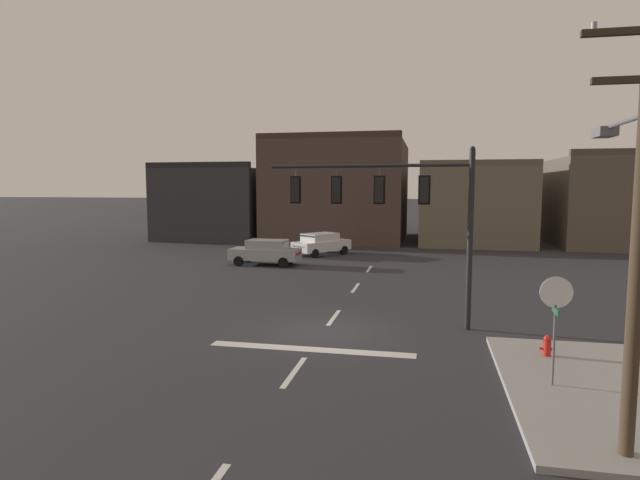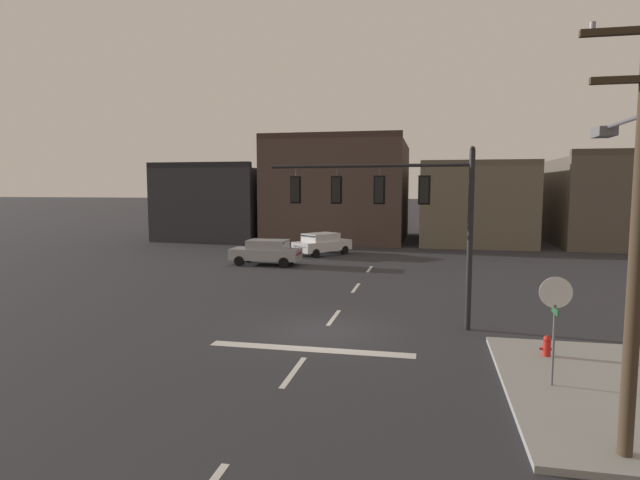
% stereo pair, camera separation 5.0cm
% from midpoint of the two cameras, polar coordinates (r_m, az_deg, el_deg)
% --- Properties ---
extents(ground_plane, '(400.00, 400.00, 0.00)m').
position_cam_midpoint_polar(ground_plane, '(18.23, 0.31, -9.99)').
color(ground_plane, '#2B2B30').
extents(sidewalk_near_corner, '(5.00, 8.00, 0.15)m').
position_cam_midpoint_polar(sidewalk_near_corner, '(14.74, 29.32, -14.34)').
color(sidewalk_near_corner, gray).
rests_on(sidewalk_near_corner, ground).
extents(stop_bar_paint, '(6.40, 0.50, 0.01)m').
position_cam_midpoint_polar(stop_bar_paint, '(16.36, -1.11, -11.85)').
color(stop_bar_paint, silver).
rests_on(stop_bar_paint, ground).
extents(lane_centreline, '(0.16, 26.40, 0.01)m').
position_cam_midpoint_polar(lane_centreline, '(20.13, 1.45, -8.46)').
color(lane_centreline, silver).
rests_on(lane_centreline, ground).
extents(signal_mast_near_side, '(7.35, 0.82, 6.34)m').
position_cam_midpoint_polar(signal_mast_near_side, '(18.77, 8.13, 4.09)').
color(signal_mast_near_side, black).
rests_on(signal_mast_near_side, ground).
extents(stop_sign, '(0.76, 0.64, 2.83)m').
position_cam_midpoint_polar(stop_sign, '(13.85, 24.26, -6.47)').
color(stop_sign, '#56565B').
rests_on(stop_sign, ground).
extents(car_lot_nearside, '(4.46, 1.92, 1.61)m').
position_cam_midpoint_polar(car_lot_nearside, '(33.41, -6.00, -1.27)').
color(car_lot_nearside, '#9EA0A5').
rests_on(car_lot_nearside, ground).
extents(car_lot_middle, '(4.01, 4.63, 1.61)m').
position_cam_midpoint_polar(car_lot_middle, '(37.99, 0.10, -0.38)').
color(car_lot_middle, silver).
rests_on(car_lot_middle, ground).
extents(utility_pole, '(2.20, 2.60, 8.18)m').
position_cam_midpoint_polar(utility_pole, '(10.73, 31.21, 2.74)').
color(utility_pole, '#423323').
rests_on(utility_pole, ground).
extents(fire_hydrant, '(0.40, 0.30, 0.75)m').
position_cam_midpoint_polar(fire_hydrant, '(16.57, 23.46, -10.93)').
color(fire_hydrant, red).
rests_on(fire_hydrant, ground).
extents(building_row, '(50.86, 13.49, 9.47)m').
position_cam_midpoint_polar(building_row, '(48.79, 9.43, 4.35)').
color(building_row, '#2D2D33').
rests_on(building_row, ground).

